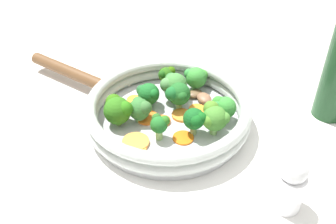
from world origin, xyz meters
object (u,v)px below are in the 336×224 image
object	(u,v)px
broccoli_floret_8	(223,107)
salt_shaker	(290,184)
carrot_slice_7	(197,109)
broccoli_floret_2	(166,75)
carrot_slice_5	(148,95)
broccoli_floret_7	(196,119)
broccoli_floret_10	(118,109)
carrot_slice_0	(132,150)
carrot_slice_6	(147,118)
carrot_slice_8	(162,121)
broccoli_floret_9	(159,124)
carrot_slice_1	(183,138)
broccoli_floret_3	(173,85)
broccoli_floret_0	(148,94)
carrot_slice_3	(127,109)
mushroom_piece_1	(195,94)
skillet	(168,122)
broccoli_floret_5	(140,109)
broccoli_floret_4	(178,94)
broccoli_floret_6	(214,117)
mushroom_piece_0	(204,98)
carrot_slice_4	(181,114)
carrot_slice_2	(134,100)
carrot_slice_9	(136,142)
broccoli_floret_1	(196,77)

from	to	relation	value
broccoli_floret_8	salt_shaker	xyz separation A→B (m)	(0.02, -0.19, -0.00)
carrot_slice_7	broccoli_floret_2	size ratio (longest dim) A/B	0.67
carrot_slice_5	broccoli_floret_7	size ratio (longest dim) A/B	0.59
broccoli_floret_2	broccoli_floret_10	bearing A→B (deg)	-141.99
carrot_slice_0	carrot_slice_6	xyz separation A→B (m)	(0.04, 0.07, -0.00)
carrot_slice_8	broccoli_floret_10	size ratio (longest dim) A/B	0.51
carrot_slice_0	broccoli_floret_9	size ratio (longest dim) A/B	1.02
carrot_slice_1	broccoli_floret_3	world-z (taller)	broccoli_floret_3
broccoli_floret_0	broccoli_floret_2	xyz separation A→B (m)	(0.05, 0.05, 0.00)
carrot_slice_3	carrot_slice_7	size ratio (longest dim) A/B	1.18
carrot_slice_7	salt_shaker	xyz separation A→B (m)	(0.06, -0.23, 0.03)
broccoli_floret_3	mushroom_piece_1	distance (m)	0.05
skillet	carrot_slice_5	size ratio (longest dim) A/B	9.08
carrot_slice_5	broccoli_floret_10	distance (m)	0.10
carrot_slice_0	mushroom_piece_1	xyz separation A→B (m)	(0.14, 0.12, 0.00)
skillet	broccoli_floret_10	xyz separation A→B (m)	(-0.09, 0.01, 0.04)
broccoli_floret_0	broccoli_floret_5	xyz separation A→B (m)	(-0.02, -0.04, -0.00)
carrot_slice_5	broccoli_floret_7	distance (m)	0.14
broccoli_floret_4	mushroom_piece_1	bearing A→B (deg)	35.05
broccoli_floret_6	mushroom_piece_0	size ratio (longest dim) A/B	1.61
broccoli_floret_5	broccoli_floret_9	size ratio (longest dim) A/B	1.03
broccoli_floret_7	carrot_slice_5	bearing A→B (deg)	111.01
carrot_slice_4	broccoli_floret_10	bearing A→B (deg)	177.04
broccoli_floret_7	carrot_slice_2	bearing A→B (deg)	123.59
carrot_slice_2	carrot_slice_3	size ratio (longest dim) A/B	0.82
carrot_slice_8	broccoli_floret_4	distance (m)	0.06
carrot_slice_3	broccoli_floret_8	xyz separation A→B (m)	(0.16, -0.07, 0.03)
carrot_slice_2	mushroom_piece_1	xyz separation A→B (m)	(0.11, -0.01, 0.00)
broccoli_floret_8	broccoli_floret_9	size ratio (longest dim) A/B	1.07
mushroom_piece_0	mushroom_piece_1	xyz separation A→B (m)	(-0.01, 0.02, -0.00)
broccoli_floret_0	carrot_slice_6	bearing A→B (deg)	-107.79
carrot_slice_9	broccoli_floret_10	size ratio (longest dim) A/B	0.81
carrot_slice_6	broccoli_floret_8	world-z (taller)	broccoli_floret_8
carrot_slice_9	broccoli_floret_7	size ratio (longest dim) A/B	0.90
carrot_slice_6	broccoli_floret_7	bearing A→B (deg)	-42.98
broccoli_floret_1	broccoli_floret_2	xyz separation A→B (m)	(-0.05, 0.02, 0.00)
carrot_slice_6	broccoli_floret_3	xyz separation A→B (m)	(0.06, 0.05, 0.03)
carrot_slice_7	broccoli_floret_8	distance (m)	0.06
broccoli_floret_8	mushroom_piece_0	distance (m)	0.07
broccoli_floret_1	mushroom_piece_1	bearing A→B (deg)	-111.82
broccoli_floret_2	carrot_slice_1	bearing A→B (deg)	-94.82
skillet	carrot_slice_5	bearing A→B (deg)	102.85
carrot_slice_1	broccoli_floret_1	xyz separation A→B (m)	(0.07, 0.13, 0.03)
broccoli_floret_3	mushroom_piece_0	bearing A→B (deg)	-23.50
carrot_slice_0	carrot_slice_3	world-z (taller)	carrot_slice_0
carrot_slice_9	carrot_slice_6	bearing A→B (deg)	60.73
broccoli_floret_6	carrot_slice_4	bearing A→B (deg)	121.62
carrot_slice_2	broccoli_floret_10	distance (m)	0.07
broccoli_floret_0	broccoli_floret_5	world-z (taller)	broccoli_floret_0
carrot_slice_3	broccoli_floret_1	world-z (taller)	broccoli_floret_1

